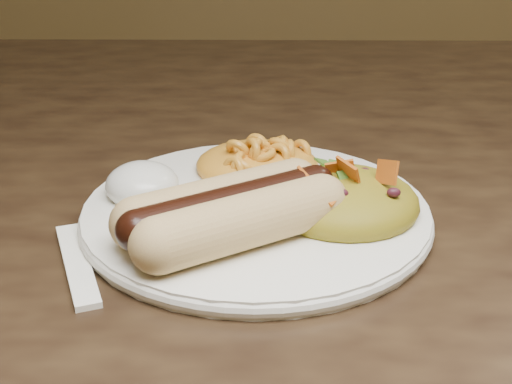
{
  "coord_description": "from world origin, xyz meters",
  "views": [
    {
      "loc": [
        -0.1,
        -0.53,
        0.98
      ],
      "look_at": [
        -0.11,
        -0.09,
        0.77
      ],
      "focal_mm": 50.0,
      "sensor_mm": 36.0,
      "label": 1
    }
  ],
  "objects": [
    {
      "name": "table",
      "position": [
        0.0,
        0.0,
        0.66
      ],
      "size": [
        1.6,
        0.9,
        0.75
      ],
      "color": "#372716",
      "rests_on": "floor"
    },
    {
      "name": "plate",
      "position": [
        -0.11,
        -0.09,
        0.76
      ],
      "size": [
        0.29,
        0.29,
        0.01
      ],
      "primitive_type": "cylinder",
      "rotation": [
        0.0,
        0.0,
        -0.27
      ],
      "color": "white",
      "rests_on": "table"
    },
    {
      "name": "hotdog",
      "position": [
        -0.12,
        -0.13,
        0.78
      ],
      "size": [
        0.12,
        0.12,
        0.03
      ],
      "rotation": [
        0.0,
        0.0,
        0.55
      ],
      "color": "#CBBA6D",
      "rests_on": "plate"
    },
    {
      "name": "mac_and_cheese",
      "position": [
        -0.11,
        -0.03,
        0.78
      ],
      "size": [
        0.1,
        0.09,
        0.04
      ],
      "primitive_type": "ellipsoid",
      "rotation": [
        0.0,
        0.0,
        -0.08
      ],
      "color": "gold",
      "rests_on": "plate"
    },
    {
      "name": "sour_cream",
      "position": [
        -0.19,
        -0.08,
        0.78
      ],
      "size": [
        0.06,
        0.06,
        0.03
      ],
      "primitive_type": "ellipsoid",
      "rotation": [
        0.0,
        0.0,
        0.18
      ],
      "color": "silver",
      "rests_on": "plate"
    },
    {
      "name": "taco_salad",
      "position": [
        -0.05,
        -0.1,
        0.78
      ],
      "size": [
        0.1,
        0.1,
        0.04
      ],
      "rotation": [
        0.0,
        0.0,
        -0.14
      ],
      "color": "#C67B0A",
      "rests_on": "plate"
    },
    {
      "name": "fork",
      "position": [
        -0.21,
        -0.15,
        0.75
      ],
      "size": [
        0.08,
        0.15,
        0.0
      ],
      "primitive_type": "cube",
      "rotation": [
        0.0,
        0.0,
        0.36
      ],
      "color": "white",
      "rests_on": "table"
    }
  ]
}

